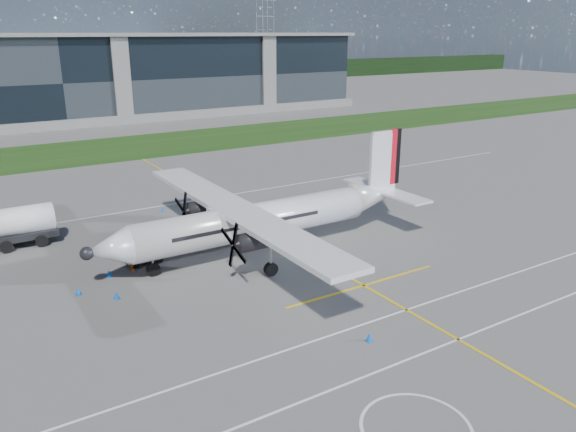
{
  "coord_description": "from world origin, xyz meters",
  "views": [
    {
      "loc": [
        -18.92,
        -31.75,
        15.8
      ],
      "look_at": [
        1.48,
        0.94,
        3.12
      ],
      "focal_mm": 35.0,
      "sensor_mm": 36.0,
      "label": 1
    }
  ],
  "objects": [
    {
      "name": "ground",
      "position": [
        0.0,
        40.0,
        0.0
      ],
      "size": [
        400.0,
        400.0,
        0.0
      ],
      "primitive_type": "plane",
      "color": "#595654",
      "rests_on": "ground"
    },
    {
      "name": "safety_cone_fwd",
      "position": [
        -13.15,
        2.49,
        0.25
      ],
      "size": [
        0.36,
        0.36,
        0.5
      ],
      "primitive_type": "cone",
      "color": "blue",
      "rests_on": "ground"
    },
    {
      "name": "safety_cone_stbdwing",
      "position": [
        -2.62,
        16.11,
        0.25
      ],
      "size": [
        0.36,
        0.36,
        0.5
      ],
      "primitive_type": "cone",
      "color": "blue",
      "rests_on": "ground"
    },
    {
      "name": "safety_cone_nose_stbd",
      "position": [
        -10.76,
        4.22,
        0.25
      ],
      "size": [
        0.36,
        0.36,
        0.5
      ],
      "primitive_type": "cone",
      "color": "blue",
      "rests_on": "ground"
    },
    {
      "name": "ground_crew_person",
      "position": [
        -9.09,
        4.45,
        1.06
      ],
      "size": [
        0.82,
        1.0,
        2.13
      ],
      "primitive_type": "imported",
      "rotation": [
        0.0,
        0.0,
        1.31
      ],
      "color": "#F25907",
      "rests_on": "ground"
    },
    {
      "name": "pylon_east",
      "position": [
        85.0,
        150.0,
        15.0
      ],
      "size": [
        9.0,
        4.6,
        30.0
      ],
      "primitive_type": null,
      "color": "gray",
      "rests_on": "ground"
    },
    {
      "name": "safety_cone_nose_port",
      "position": [
        -11.26,
        0.66,
        0.25
      ],
      "size": [
        0.36,
        0.36,
        0.5
      ],
      "primitive_type": "cone",
      "color": "blue",
      "rests_on": "ground"
    },
    {
      "name": "yellow_taxiway_centerline",
      "position": [
        3.0,
        10.0,
        0.01
      ],
      "size": [
        0.2,
        70.0,
        0.01
      ],
      "primitive_type": "cube",
      "color": "yellow",
      "rests_on": "ground"
    },
    {
      "name": "baggage_tug",
      "position": [
        -7.95,
        5.45,
        0.84
      ],
      "size": [
        2.81,
        1.68,
        1.68
      ],
      "primitive_type": null,
      "color": "silver",
      "rests_on": "ground"
    },
    {
      "name": "turboprop_aircraft",
      "position": [
        0.6,
        2.78,
        4.08
      ],
      "size": [
        26.23,
        27.2,
        8.16
      ],
      "primitive_type": null,
      "color": "white",
      "rests_on": "ground"
    },
    {
      "name": "white_lane_line",
      "position": [
        0.0,
        -14.0,
        0.01
      ],
      "size": [
        90.0,
        0.15,
        0.01
      ],
      "primitive_type": "cube",
      "color": "white",
      "rests_on": "ground"
    },
    {
      "name": "tree_line",
      "position": [
        0.0,
        140.0,
        3.0
      ],
      "size": [
        400.0,
        6.0,
        6.0
      ],
      "primitive_type": "cube",
      "color": "black",
      "rests_on": "ground"
    },
    {
      "name": "safety_cone_portwing",
      "position": [
        -1.18,
        -11.56,
        0.25
      ],
      "size": [
        0.36,
        0.36,
        0.5
      ],
      "primitive_type": "cone",
      "color": "blue",
      "rests_on": "ground"
    },
    {
      "name": "terminal_building",
      "position": [
        0.0,
        80.0,
        7.5
      ],
      "size": [
        120.0,
        20.0,
        15.0
      ],
      "primitive_type": "cube",
      "color": "black",
      "rests_on": "ground"
    },
    {
      "name": "grass_strip",
      "position": [
        0.0,
        48.0,
        0.02
      ],
      "size": [
        400.0,
        18.0,
        0.04
      ],
      "primitive_type": "cube",
      "color": "#173D10",
      "rests_on": "ground"
    }
  ]
}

